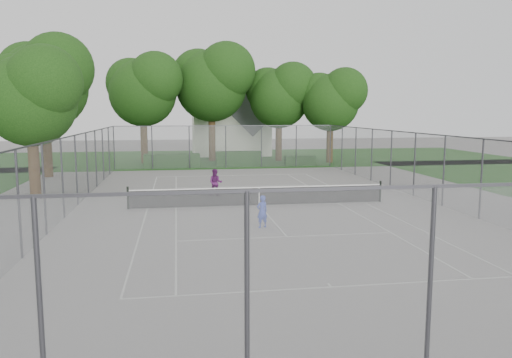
{
  "coord_description": "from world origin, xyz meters",
  "views": [
    {
      "loc": [
        -4.01,
        -24.24,
        4.67
      ],
      "look_at": [
        0.0,
        1.0,
        1.2
      ],
      "focal_mm": 35.0,
      "sensor_mm": 36.0,
      "label": 1
    }
  ],
  "objects": [
    {
      "name": "tree_far_midright",
      "position": [
        5.66,
        22.28,
        6.34
      ],
      "size": [
        6.42,
        5.86,
        9.23
      ],
      "color": "#3D2916",
      "rests_on": "ground"
    },
    {
      "name": "hedge_left",
      "position": [
        -4.44,
        17.83,
        0.57
      ],
      "size": [
        4.6,
        1.38,
        1.15
      ],
      "primitive_type": "cube",
      "color": "#194014",
      "rests_on": "ground"
    },
    {
      "name": "hedge_right",
      "position": [
        6.65,
        18.27,
        0.4
      ],
      "size": [
        2.67,
        0.98,
        0.8
      ],
      "primitive_type": "cube",
      "color": "#194014",
      "rests_on": "ground"
    },
    {
      "name": "girl_player",
      "position": [
        -0.66,
        -4.75,
        0.66
      ],
      "size": [
        0.56,
        0.46,
        1.32
      ],
      "primitive_type": "imported",
      "rotation": [
        0.0,
        0.0,
        3.49
      ],
      "color": "#3044B6",
      "rests_on": "ground"
    },
    {
      "name": "tree_side_front",
      "position": [
        -11.83,
        4.91,
        5.64
      ],
      "size": [
        5.72,
        5.22,
        8.22
      ],
      "color": "#3D2916",
      "rests_on": "ground"
    },
    {
      "name": "house",
      "position": [
        1.76,
        29.74,
        4.03
      ],
      "size": [
        8.05,
        6.24,
        10.02
      ],
      "color": "white",
      "rests_on": "ground"
    },
    {
      "name": "tree_side_back",
      "position": [
        -13.09,
        13.19,
        6.9
      ],
      "size": [
        6.99,
        6.38,
        10.04
      ],
      "color": "#3D2916",
      "rests_on": "ground"
    },
    {
      "name": "tree_far_midleft",
      "position": [
        -0.6,
        23.16,
        7.58
      ],
      "size": [
        7.68,
        7.01,
        11.03
      ],
      "color": "#3D2916",
      "rests_on": "ground"
    },
    {
      "name": "perimeter_fence",
      "position": [
        0.0,
        0.0,
        1.81
      ],
      "size": [
        18.08,
        34.08,
        3.52
      ],
      "color": "#38383D",
      "rests_on": "ground"
    },
    {
      "name": "grass_far",
      "position": [
        0.0,
        26.0,
        0.0
      ],
      "size": [
        60.0,
        20.0,
        0.0
      ],
      "primitive_type": "cube",
      "color": "#194413",
      "rests_on": "ground"
    },
    {
      "name": "woman_player",
      "position": [
        -1.94,
        2.98,
        0.76
      ],
      "size": [
        0.82,
        0.69,
        1.53
      ],
      "primitive_type": "imported",
      "rotation": [
        0.0,
        0.0,
        -0.16
      ],
      "color": "#632162",
      "rests_on": "ground"
    },
    {
      "name": "court_markings",
      "position": [
        0.0,
        0.0,
        0.01
      ],
      "size": [
        11.03,
        23.83,
        0.01
      ],
      "color": "beige",
      "rests_on": "ground"
    },
    {
      "name": "tree_far_left",
      "position": [
        -6.85,
        21.96,
        6.81
      ],
      "size": [
        6.89,
        6.29,
        9.91
      ],
      "color": "#3D2916",
      "rests_on": "ground"
    },
    {
      "name": "ground",
      "position": [
        0.0,
        0.0,
        0.0
      ],
      "size": [
        120.0,
        120.0,
        0.0
      ],
      "primitive_type": "plane",
      "color": "slate",
      "rests_on": "ground"
    },
    {
      "name": "hedge_mid",
      "position": [
        1.26,
        18.59,
        0.62
      ],
      "size": [
        3.93,
        1.12,
        1.23
      ],
      "primitive_type": "cube",
      "color": "#194014",
      "rests_on": "ground"
    },
    {
      "name": "tennis_net",
      "position": [
        0.0,
        0.0,
        0.51
      ],
      "size": [
        12.87,
        0.1,
        1.1
      ],
      "color": "black",
      "rests_on": "ground"
    },
    {
      "name": "tree_far_right",
      "position": [
        9.96,
        19.9,
        5.89
      ],
      "size": [
        5.97,
        5.45,
        8.58
      ],
      "color": "#3D2916",
      "rests_on": "ground"
    }
  ]
}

